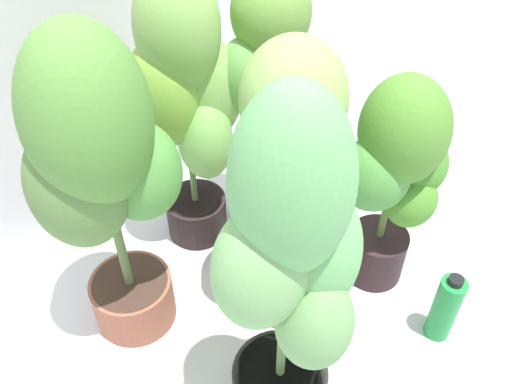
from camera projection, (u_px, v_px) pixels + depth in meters
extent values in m
plane|color=silver|center=(300.00, 314.00, 1.74)|extent=(8.00, 8.00, 0.00)
cylinder|color=slate|center=(267.00, 190.00, 2.01)|extent=(0.24, 0.24, 0.20)
cylinder|color=#493125|center=(268.00, 171.00, 1.95)|extent=(0.22, 0.22, 0.02)
cylinder|color=#637C48|center=(269.00, 89.00, 1.72)|extent=(0.02, 0.02, 0.67)
ellipsoid|color=#6D9841|center=(271.00, 13.00, 1.54)|extent=(0.32, 0.32, 0.27)
ellipsoid|color=#649B4D|center=(246.00, 76.00, 1.63)|extent=(0.25, 0.24, 0.24)
ellipsoid|color=#7AA549|center=(290.00, 67.00, 1.71)|extent=(0.21, 0.21, 0.21)
ellipsoid|color=#6D9B54|center=(285.00, 113.00, 1.74)|extent=(0.18, 0.19, 0.19)
cylinder|color=#482924|center=(280.00, 373.00, 1.41)|extent=(0.23, 0.23, 0.02)
cylinder|color=#5D7F42|center=(285.00, 283.00, 1.15)|extent=(0.02, 0.02, 0.74)
ellipsoid|color=#68B065|center=(291.00, 185.00, 0.96)|extent=(0.25, 0.25, 0.42)
ellipsoid|color=#7BB169|center=(262.00, 267.00, 1.07)|extent=(0.22, 0.19, 0.31)
ellipsoid|color=#6DB668|center=(315.00, 252.00, 1.14)|extent=(0.22, 0.21, 0.34)
ellipsoid|color=#71A55F|center=(314.00, 321.00, 1.17)|extent=(0.23, 0.23, 0.27)
cylinder|color=#2F1D21|center=(376.00, 253.00, 1.80)|extent=(0.19, 0.19, 0.18)
cylinder|color=#47321A|center=(380.00, 237.00, 1.75)|extent=(0.18, 0.18, 0.02)
cylinder|color=olive|center=(393.00, 180.00, 1.58)|extent=(0.02, 0.02, 0.47)
ellipsoid|color=#50852F|center=(404.00, 130.00, 1.46)|extent=(0.34, 0.34, 0.32)
ellipsoid|color=#529543|center=(374.00, 174.00, 1.52)|extent=(0.27, 0.27, 0.23)
ellipsoid|color=#47882C|center=(416.00, 162.00, 1.58)|extent=(0.27, 0.27, 0.20)
ellipsoid|color=#4F8D2E|center=(411.00, 200.00, 1.59)|extent=(0.20, 0.20, 0.18)
cylinder|color=brown|center=(284.00, 280.00, 1.74)|extent=(0.27, 0.27, 0.16)
cylinder|color=#3C331A|center=(284.00, 265.00, 1.69)|extent=(0.24, 0.24, 0.02)
cylinder|color=#63824B|center=(289.00, 182.00, 1.45)|extent=(0.03, 0.03, 0.68)
ellipsoid|color=#89B359|center=(294.00, 99.00, 1.27)|extent=(0.38, 0.38, 0.31)
ellipsoid|color=#7DB245|center=(268.00, 165.00, 1.37)|extent=(0.27, 0.27, 0.29)
cylinder|color=black|center=(197.00, 214.00, 1.95)|extent=(0.21, 0.21, 0.15)
cylinder|color=#463023|center=(195.00, 200.00, 1.91)|extent=(0.19, 0.19, 0.02)
cylinder|color=#5A7C40|center=(186.00, 113.00, 1.66)|extent=(0.02, 0.02, 0.72)
ellipsoid|color=#88B45B|center=(177.00, 29.00, 1.47)|extent=(0.30, 0.30, 0.38)
ellipsoid|color=#84B044|center=(163.00, 94.00, 1.57)|extent=(0.30, 0.30, 0.35)
ellipsoid|color=#87B75D|center=(207.00, 90.00, 1.64)|extent=(0.28, 0.27, 0.35)
ellipsoid|color=#7BB259|center=(205.00, 140.00, 1.68)|extent=(0.23, 0.23, 0.28)
cylinder|color=#9B563F|center=(134.00, 298.00, 1.68)|extent=(0.25, 0.25, 0.17)
cylinder|color=#422B24|center=(130.00, 283.00, 1.63)|extent=(0.23, 0.23, 0.02)
cylinder|color=#5C7341|center=(109.00, 200.00, 1.39)|extent=(0.03, 0.03, 0.67)
ellipsoid|color=#578B3C|center=(88.00, 118.00, 1.22)|extent=(0.44, 0.44, 0.47)
ellipsoid|color=#597D3F|center=(79.00, 185.00, 1.32)|extent=(0.28, 0.28, 0.37)
ellipsoid|color=#559444|center=(139.00, 171.00, 1.40)|extent=(0.31, 0.31, 0.29)
cylinder|color=#208C3D|center=(445.00, 308.00, 1.61)|extent=(0.08, 0.08, 0.24)
cylinder|color=black|center=(456.00, 281.00, 1.52)|extent=(0.04, 0.04, 0.02)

